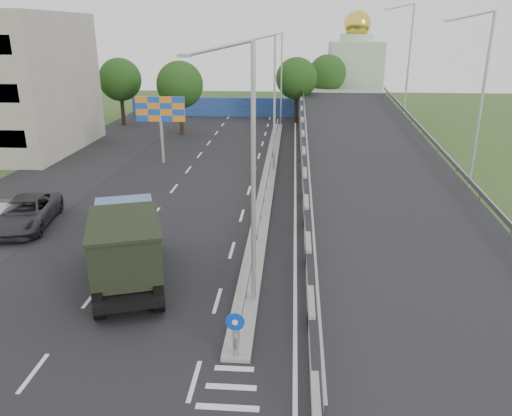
# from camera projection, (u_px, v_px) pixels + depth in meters

# --- Properties ---
(ground) EXTENTS (160.00, 160.00, 0.00)m
(ground) POSITION_uv_depth(u_px,v_px,m) (228.00, 406.00, 14.83)
(ground) COLOR #2D4C1E
(ground) RESTS_ON ground
(road_surface) EXTENTS (26.00, 90.00, 0.04)m
(road_surface) POSITION_uv_depth(u_px,v_px,m) (221.00, 195.00, 33.81)
(road_surface) COLOR black
(road_surface) RESTS_ON ground
(parking_strip) EXTENTS (8.00, 90.00, 0.05)m
(parking_strip) POSITION_uv_depth(u_px,v_px,m) (36.00, 190.00, 34.72)
(parking_strip) COLOR black
(parking_strip) RESTS_ON ground
(median) EXTENTS (1.00, 44.00, 0.20)m
(median) POSITION_uv_depth(u_px,v_px,m) (269.00, 178.00, 37.32)
(median) COLOR gray
(median) RESTS_ON ground
(overpass_ramp) EXTENTS (10.00, 50.00, 3.50)m
(overpass_ramp) POSITION_uv_depth(u_px,v_px,m) (372.00, 158.00, 36.24)
(overpass_ramp) COLOR gray
(overpass_ramp) RESTS_ON ground
(median_guardrail) EXTENTS (0.09, 44.00, 0.71)m
(median_guardrail) POSITION_uv_depth(u_px,v_px,m) (269.00, 169.00, 37.10)
(median_guardrail) COLOR gray
(median_guardrail) RESTS_ON median
(sign_bollard) EXTENTS (0.64, 0.23, 1.67)m
(sign_bollard) POSITION_uv_depth(u_px,v_px,m) (236.00, 334.00, 16.52)
(sign_bollard) COLOR black
(sign_bollard) RESTS_ON median
(lamp_post_near) EXTENTS (2.74, 0.18, 10.08)m
(lamp_post_near) POSITION_uv_depth(u_px,v_px,m) (248.00, 165.00, 18.49)
(lamp_post_near) COLOR #B2B5B7
(lamp_post_near) RESTS_ON median
(lamp_post_mid) EXTENTS (2.74, 0.18, 10.08)m
(lamp_post_mid) POSITION_uv_depth(u_px,v_px,m) (272.00, 97.00, 37.26)
(lamp_post_mid) COLOR #B2B5B7
(lamp_post_mid) RESTS_ON median
(lamp_post_far) EXTENTS (2.74, 0.18, 10.08)m
(lamp_post_far) POSITION_uv_depth(u_px,v_px,m) (280.00, 74.00, 56.04)
(lamp_post_far) COLOR #B2B5B7
(lamp_post_far) RESTS_ON median
(blue_wall) EXTENTS (30.00, 0.50, 2.40)m
(blue_wall) POSITION_uv_depth(u_px,v_px,m) (248.00, 107.00, 63.51)
(blue_wall) COLOR navy
(blue_wall) RESTS_ON ground
(church) EXTENTS (7.00, 7.00, 13.80)m
(church) POSITION_uv_depth(u_px,v_px,m) (354.00, 70.00, 68.66)
(church) COLOR #B2CCAD
(church) RESTS_ON ground
(billboard) EXTENTS (4.00, 0.24, 5.50)m
(billboard) POSITION_uv_depth(u_px,v_px,m) (160.00, 113.00, 40.32)
(billboard) COLOR #B2B5B7
(billboard) RESTS_ON ground
(tree_left_mid) EXTENTS (4.80, 4.80, 7.60)m
(tree_left_mid) POSITION_uv_depth(u_px,v_px,m) (180.00, 85.00, 51.32)
(tree_left_mid) COLOR black
(tree_left_mid) RESTS_ON ground
(tree_median_far) EXTENTS (4.80, 4.80, 7.60)m
(tree_median_far) POSITION_uv_depth(u_px,v_px,m) (296.00, 78.00, 57.99)
(tree_median_far) COLOR black
(tree_median_far) RESTS_ON ground
(tree_left_far) EXTENTS (4.80, 4.80, 7.60)m
(tree_left_far) POSITION_uv_depth(u_px,v_px,m) (120.00, 80.00, 56.57)
(tree_left_far) COLOR black
(tree_left_far) RESTS_ON ground
(tree_ramp_far) EXTENTS (4.80, 4.80, 7.60)m
(tree_ramp_far) POSITION_uv_depth(u_px,v_px,m) (327.00, 74.00, 64.29)
(tree_ramp_far) COLOR black
(tree_ramp_far) RESTS_ON ground
(dump_truck) EXTENTS (4.80, 7.74, 3.21)m
(dump_truck) POSITION_uv_depth(u_px,v_px,m) (126.00, 244.00, 21.64)
(dump_truck) COLOR black
(dump_truck) RESTS_ON ground
(parked_car_c) EXTENTS (3.63, 6.27, 1.64)m
(parked_car_c) POSITION_uv_depth(u_px,v_px,m) (26.00, 213.00, 28.08)
(parked_car_c) COLOR #2E2D32
(parked_car_c) RESTS_ON ground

